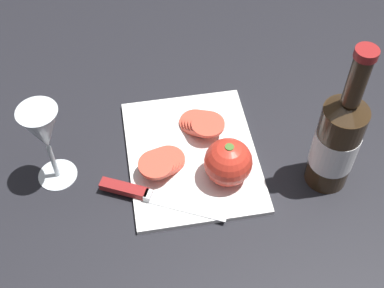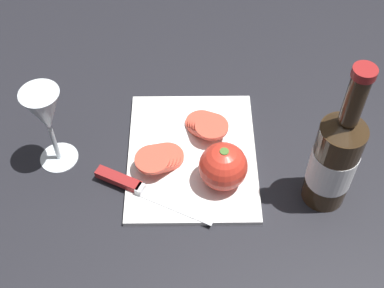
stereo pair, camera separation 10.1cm
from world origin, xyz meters
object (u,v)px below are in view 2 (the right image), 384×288
Objects in this scene: wine_bottle at (334,159)px; knife at (131,186)px; tomato_slice_stack_near at (160,158)px; tomato_slice_stack_far at (207,125)px; whole_tomato at (223,166)px; wine_glass at (46,115)px.

wine_bottle reaches higher than knife.
tomato_slice_stack_far is (0.08, -0.09, 0.00)m from tomato_slice_stack_near.
knife is (0.01, 0.35, -0.09)m from wine_bottle.
tomato_slice_stack_near is at bearing 71.45° from whole_tomato.
wine_bottle is at bearing -100.20° from wine_glass.
wine_bottle is at bearing -125.08° from tomato_slice_stack_far.
whole_tomato is at bearing 81.69° from wine_bottle.
whole_tomato is 0.91× the size of tomato_slice_stack_far.
tomato_slice_stack_near is 0.95× the size of tomato_slice_stack_far.
tomato_slice_stack_near is at bearing 132.18° from tomato_slice_stack_far.
wine_glass is at bearing 101.44° from tomato_slice_stack_far.
tomato_slice_stack_far is (0.12, 0.03, -0.03)m from whole_tomato.
tomato_slice_stack_far is at bearing 12.16° from whole_tomato.
whole_tomato is 0.96× the size of tomato_slice_stack_near.
tomato_slice_stack_near is at bearing 71.57° from knife.
wine_glass is 1.83× the size of tomato_slice_stack_far.
knife is at bearing 135.52° from tomato_slice_stack_near.
whole_tomato is (0.03, 0.18, -0.05)m from wine_bottle.
wine_bottle is 3.53× the size of whole_tomato.
whole_tomato is (-0.06, -0.31, -0.07)m from wine_glass.
wine_glass is at bearing 83.18° from tomato_slice_stack_near.
wine_bottle is 0.37m from knife.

